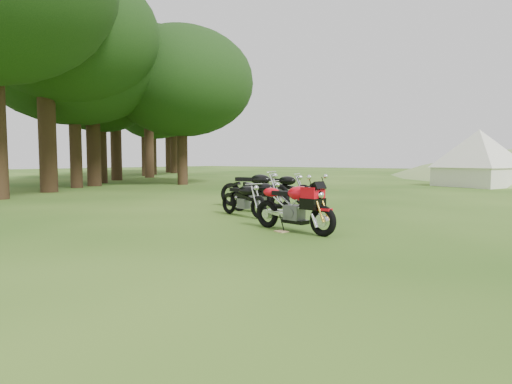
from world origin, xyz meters
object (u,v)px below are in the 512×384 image
Objects in this scene: vintage_moto_c at (254,188)px; tent_left at (478,159)px; sport_motorcycle at (293,203)px; vintage_moto_b at (259,195)px; plywood_board at (281,231)px; vintage_moto_d at (281,188)px; vintage_moto_a at (243,198)px.

tent_left is (2.91, 14.54, 0.83)m from vintage_moto_c.
sport_motorcycle is 1.09× the size of vintage_moto_b.
plywood_board is 0.14× the size of vintage_moto_b.
sport_motorcycle is at bearing 45.92° from plywood_board.
vintage_moto_d is at bearing 135.07° from sport_motorcycle.
tent_left is (2.75, 13.42, 0.88)m from vintage_moto_d.
vintage_moto_d is at bearing 125.21° from plywood_board.
tent_left reaches higher than vintage_moto_b.
vintage_moto_c reaches higher than plywood_board.
vintage_moto_a is 0.97× the size of vintage_moto_b.
vintage_moto_c is at bearing 133.61° from vintage_moto_a.
plywood_board is 4.98m from vintage_moto_d.
sport_motorcycle is at bearing -48.47° from vintage_moto_b.
vintage_moto_a is (-2.02, 1.26, 0.43)m from plywood_board.
plywood_board is 0.14× the size of vintage_moto_a.
vintage_moto_d is at bearing 100.13° from vintage_moto_b.
sport_motorcycle is 4.22m from vintage_moto_c.
vintage_moto_c reaches higher than sport_motorcycle.
vintage_moto_d is 0.60× the size of tent_left.
vintage_moto_a is 16.35m from tent_left.
plywood_board is (-0.16, -0.17, -0.55)m from sport_motorcycle.
sport_motorcycle reaches higher than plywood_board.
vintage_moto_c is (-3.03, 2.93, 0.55)m from plywood_board.
plywood_board is 3.02m from vintage_moto_b.
vintage_moto_b is 0.81× the size of vintage_moto_c.
vintage_moto_d is (0.17, 1.12, -0.05)m from vintage_moto_c.
vintage_moto_d is at bearing 69.01° from vintage_moto_c.
vintage_moto_b is 1.23m from vintage_moto_c.
vintage_moto_b is at bearing 112.14° from vintage_moto_a.
sport_motorcycle is 0.96× the size of vintage_moto_d.
vintage_moto_d is (-3.02, 3.88, -0.05)m from sport_motorcycle.
vintage_moto_a is at bearing 148.08° from plywood_board.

